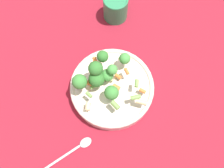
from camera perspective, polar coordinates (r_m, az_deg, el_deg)
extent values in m
plane|color=maroon|center=(0.69, 0.00, -1.69)|extent=(3.00, 3.00, 0.00)
cylinder|color=beige|center=(0.67, 0.00, -1.15)|extent=(0.25, 0.25, 0.04)
torus|color=beige|center=(0.65, 0.00, -0.58)|extent=(0.25, 0.25, 0.01)
cylinder|color=#8CB766|center=(0.65, -1.21, 1.59)|extent=(0.01, 0.01, 0.01)
sphere|color=#479342|center=(0.63, -1.25, 2.35)|extent=(0.04, 0.04, 0.04)
cylinder|color=#8CB766|center=(0.62, -4.12, 2.99)|extent=(0.01, 0.01, 0.02)
sphere|color=#33722D|center=(0.60, -4.30, 4.06)|extent=(0.04, 0.04, 0.04)
cylinder|color=#8CB766|center=(0.66, 3.26, 5.90)|extent=(0.01, 0.01, 0.01)
sphere|color=#479342|center=(0.64, 3.36, 6.66)|extent=(0.03, 0.03, 0.03)
cylinder|color=#8CB766|center=(0.62, -8.16, -0.23)|extent=(0.01, 0.01, 0.02)
sphere|color=#3D8438|center=(0.60, -8.49, 0.61)|extent=(0.04, 0.04, 0.04)
cylinder|color=#8CB766|center=(0.64, -2.39, 6.35)|extent=(0.01, 0.01, 0.01)
sphere|color=#33722D|center=(0.63, -2.47, 7.22)|extent=(0.03, 0.03, 0.03)
cylinder|color=#8CB766|center=(0.62, -0.12, -3.01)|extent=(0.01, 0.01, 0.02)
sphere|color=#3D8438|center=(0.60, -0.12, -2.28)|extent=(0.04, 0.04, 0.04)
cylinder|color=#8CB766|center=(0.64, -3.88, 0.36)|extent=(0.02, 0.02, 0.02)
sphere|color=#33722D|center=(0.61, -4.06, 1.32)|extent=(0.05, 0.05, 0.05)
cylinder|color=#8CB766|center=(0.62, 0.09, 3.03)|extent=(0.01, 0.01, 0.01)
sphere|color=#479342|center=(0.60, 0.10, 3.77)|extent=(0.03, 0.03, 0.03)
cylinder|color=orange|center=(0.66, -2.83, 7.37)|extent=(0.03, 0.02, 0.01)
cylinder|color=orange|center=(0.63, 7.97, -1.79)|extent=(0.01, 0.02, 0.01)
cylinder|color=orange|center=(0.66, -4.47, 6.05)|extent=(0.02, 0.02, 0.01)
cylinder|color=#729E4C|center=(0.61, -6.04, -2.80)|extent=(0.01, 0.02, 0.01)
cylinder|color=#729E4C|center=(0.60, 6.32, -3.32)|extent=(0.03, 0.03, 0.01)
cylinder|color=#729E4C|center=(0.60, 0.85, -5.55)|extent=(0.02, 0.03, 0.01)
cylinder|color=#729E4C|center=(0.62, 6.46, 0.16)|extent=(0.02, 0.02, 0.01)
cylinder|color=beige|center=(0.61, -6.29, -5.83)|extent=(0.03, 0.02, 0.01)
cylinder|color=#729E4C|center=(0.63, -4.65, -0.46)|extent=(0.03, 0.02, 0.01)
cylinder|color=orange|center=(0.65, 1.60, 1.98)|extent=(0.01, 0.02, 0.01)
cylinder|color=orange|center=(0.61, 1.10, -0.88)|extent=(0.02, 0.02, 0.01)
cylinder|color=beige|center=(0.65, 2.83, 6.40)|extent=(0.02, 0.03, 0.01)
cylinder|color=orange|center=(0.63, 3.83, 3.34)|extent=(0.02, 0.02, 0.01)
cylinder|color=beige|center=(0.61, 7.41, -5.03)|extent=(0.02, 0.03, 0.01)
cylinder|color=#729E4C|center=(0.62, -8.88, 1.08)|extent=(0.03, 0.03, 0.01)
cylinder|color=beige|center=(0.65, -0.56, 1.37)|extent=(0.01, 0.02, 0.01)
cylinder|color=orange|center=(0.63, -5.96, 0.20)|extent=(0.02, 0.03, 0.01)
cylinder|color=#2D7F51|center=(0.79, 0.92, 19.26)|extent=(0.08, 0.08, 0.08)
cylinder|color=silver|center=(0.67, -13.43, -18.60)|extent=(0.13, 0.05, 0.01)
ellipsoid|color=silver|center=(0.66, -6.91, -14.91)|extent=(0.04, 0.04, 0.01)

